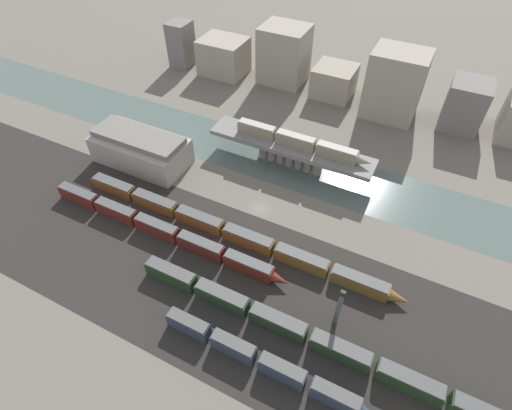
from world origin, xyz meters
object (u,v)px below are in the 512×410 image
object	(u,v)px
train_on_bridge	(300,142)
train_yard_near	(262,361)
train_yard_mid	(316,339)
train_yard_far	(161,230)
signal_tower	(339,308)
train_yard_outer	(230,232)
warehouse_building	(141,149)

from	to	relation	value
train_on_bridge	train_yard_near	xyz separation A→B (m)	(16.32, -57.39, -7.10)
train_yard_mid	train_yard_far	xyz separation A→B (m)	(-43.82, 9.60, 0.07)
signal_tower	train_yard_near	bearing A→B (deg)	-122.78
train_yard_outer	train_yard_near	bearing A→B (deg)	-50.07
train_yard_near	train_yard_far	world-z (taller)	train_yard_near
train_yard_outer	warehouse_building	distance (m)	40.00
warehouse_building	signal_tower	bearing A→B (deg)	-19.81
train_yard_near	warehouse_building	xyz separation A→B (m)	(-58.49, 39.35, 2.62)
train_on_bridge	train_yard_near	bearing A→B (deg)	-74.13
train_yard_near	train_yard_mid	bearing A→B (deg)	48.57
train_yard_near	signal_tower	bearing A→B (deg)	57.22
train_yard_near	train_yard_outer	bearing A→B (deg)	129.93
train_yard_far	warehouse_building	distance (m)	30.82
train_yard_near	warehouse_building	size ratio (longest dim) A/B	1.58
signal_tower	warehouse_building	bearing A→B (deg)	160.19
train_yard_mid	warehouse_building	xyz separation A→B (m)	(-66.00, 30.84, 2.69)
train_yard_mid	train_yard_outer	bearing A→B (deg)	149.68
train_on_bridge	warehouse_building	xyz separation A→B (m)	(-42.17, -18.04, -4.47)
train_yard_near	train_yard_outer	xyz separation A→B (m)	(-21.16, 25.28, -0.22)
train_yard_mid	train_yard_far	size ratio (longest dim) A/B	1.22
train_yard_near	train_yard_mid	distance (m)	11.35
train_yard_far	train_yard_outer	xyz separation A→B (m)	(15.15, 7.16, -0.23)
train_yard_far	signal_tower	size ratio (longest dim) A/B	5.77
train_yard_far	warehouse_building	bearing A→B (deg)	136.24
train_on_bridge	train_yard_outer	size ratio (longest dim) A/B	0.46
train_on_bridge	warehouse_building	distance (m)	46.08
train_on_bridge	signal_tower	bearing A→B (deg)	-58.69
train_on_bridge	train_yard_outer	world-z (taller)	train_on_bridge
train_yard_outer	warehouse_building	bearing A→B (deg)	159.34
train_yard_near	train_yard_far	xyz separation A→B (m)	(-36.31, 18.11, 0.00)
signal_tower	train_yard_far	bearing A→B (deg)	175.92
warehouse_building	signal_tower	size ratio (longest dim) A/B	2.36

